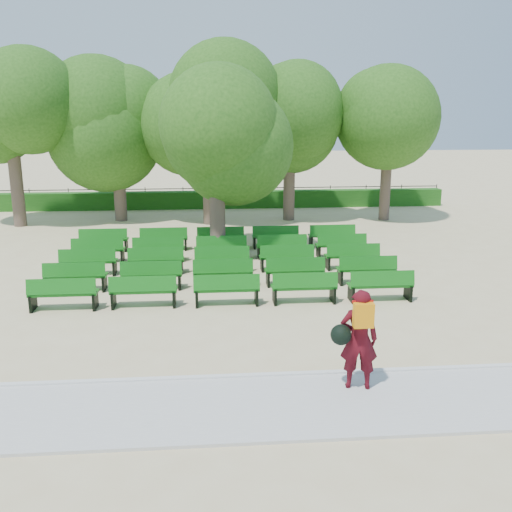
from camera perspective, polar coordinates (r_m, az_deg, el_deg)
The scene contains 9 objects.
ground at distance 16.96m, azimuth -5.70°, elevation -2.89°, with size 120.00×120.00×0.00m, color #CBB787.
paving at distance 10.11m, azimuth -6.18°, elevation -15.09°, with size 30.00×2.20×0.06m, color beige.
curb at distance 11.11m, azimuth -6.07°, elevation -12.11°, with size 30.00×0.12×0.10m, color silver.
hedge at distance 30.56m, azimuth -5.43°, elevation 5.62°, with size 26.00×0.70×0.90m, color #1F5917.
fence at distance 31.02m, azimuth -5.41°, elevation 4.91°, with size 26.00×0.10×1.02m, color black, non-canonical shape.
tree_line at distance 26.69m, azimuth -5.46°, elevation 3.40°, with size 21.80×6.80×7.04m, color #2D5E19, non-canonical shape.
bench_array at distance 18.26m, azimuth -3.39°, elevation -1.32°, with size 1.76×0.65×1.09m.
tree_among at distance 19.31m, azimuth -4.01°, elevation 11.92°, with size 4.52×4.52×6.27m.
person at distance 10.48m, azimuth 10.13°, elevation -8.07°, with size 0.91×0.57×1.87m.
Camera 1 is at (0.30, -16.22, 4.95)m, focal length 40.00 mm.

